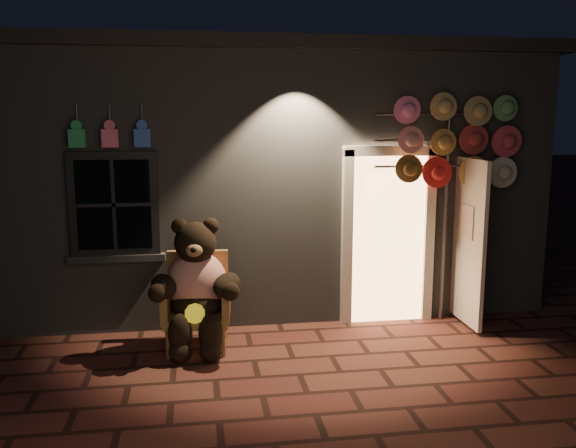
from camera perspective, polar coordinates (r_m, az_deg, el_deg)
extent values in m
plane|color=brown|center=(6.27, 1.10, -13.90)|extent=(60.00, 60.00, 0.00)
cube|color=slate|center=(9.72, -2.89, 4.86)|extent=(7.00, 5.00, 3.30)
cube|color=black|center=(9.72, -2.99, 15.07)|extent=(7.30, 5.30, 0.16)
cube|color=black|center=(7.22, -15.94, 1.79)|extent=(1.00, 0.10, 1.20)
cube|color=black|center=(7.19, -15.97, 1.76)|extent=(0.82, 0.06, 1.02)
cube|color=slate|center=(7.34, -15.70, -3.08)|extent=(1.10, 0.14, 0.08)
cube|color=#FFB572|center=(7.64, 9.25, -1.31)|extent=(0.92, 0.10, 2.10)
cube|color=beige|center=(7.46, 5.54, -1.51)|extent=(0.12, 0.12, 2.20)
cube|color=beige|center=(7.77, 12.99, -1.24)|extent=(0.12, 0.12, 2.20)
cube|color=beige|center=(7.46, 9.58, 6.78)|extent=(1.16, 0.12, 0.12)
cube|color=beige|center=(7.62, 16.59, -1.64)|extent=(0.05, 0.80, 2.00)
cube|color=#299954|center=(7.13, -19.13, 7.58)|extent=(0.18, 0.07, 0.20)
cylinder|color=#59595E|center=(7.18, -19.16, 9.59)|extent=(0.02, 0.02, 0.25)
cube|color=#E75F81|center=(7.08, -16.32, 7.71)|extent=(0.18, 0.07, 0.20)
cylinder|color=#59595E|center=(7.13, -16.36, 9.74)|extent=(0.02, 0.02, 0.25)
cube|color=#3255B2|center=(7.04, -13.47, 7.83)|extent=(0.18, 0.07, 0.20)
cylinder|color=#59595E|center=(7.09, -13.52, 9.87)|extent=(0.02, 0.02, 0.25)
cube|color=#9D6C3D|center=(6.86, -8.50, -8.59)|extent=(0.73, 0.69, 0.10)
cube|color=#9D6C3D|center=(7.04, -8.40, -5.19)|extent=(0.69, 0.13, 0.68)
cube|color=#9D6C3D|center=(6.81, -11.28, -7.08)|extent=(0.12, 0.59, 0.39)
cube|color=#9D6C3D|center=(6.76, -5.81, -7.06)|extent=(0.12, 0.59, 0.39)
cylinder|color=#9D6C3D|center=(6.70, -11.17, -11.00)|extent=(0.05, 0.05, 0.31)
cylinder|color=#9D6C3D|center=(6.66, -6.06, -11.01)|extent=(0.05, 0.05, 0.31)
cylinder|color=#9D6C3D|center=(7.21, -10.65, -9.43)|extent=(0.05, 0.05, 0.31)
cylinder|color=#9D6C3D|center=(7.17, -5.93, -9.42)|extent=(0.05, 0.05, 0.31)
ellipsoid|color=red|center=(6.80, -8.52, -5.47)|extent=(0.71, 0.59, 0.70)
ellipsoid|color=black|center=(6.78, -8.52, -7.33)|extent=(0.59, 0.51, 0.33)
sphere|color=black|center=(6.64, -8.66, -1.73)|extent=(0.49, 0.49, 0.45)
sphere|color=black|center=(6.65, -10.12, -0.20)|extent=(0.18, 0.18, 0.18)
sphere|color=black|center=(6.62, -7.24, -0.16)|extent=(0.18, 0.18, 0.18)
ellipsoid|color=#9B7046|center=(6.45, -8.79, -2.46)|extent=(0.19, 0.14, 0.14)
ellipsoid|color=black|center=(6.62, -11.57, -5.74)|extent=(0.37, 0.51, 0.26)
ellipsoid|color=black|center=(6.56, -5.73, -5.71)|extent=(0.42, 0.53, 0.26)
ellipsoid|color=black|center=(6.59, -10.04, -10.07)|extent=(0.26, 0.26, 0.44)
ellipsoid|color=black|center=(6.57, -7.26, -10.07)|extent=(0.26, 0.26, 0.44)
sphere|color=black|center=(6.60, -10.05, -11.69)|extent=(0.24, 0.24, 0.24)
sphere|color=black|center=(6.58, -7.25, -11.70)|extent=(0.24, 0.24, 0.24)
cylinder|color=yellow|center=(6.51, -8.71, -8.28)|extent=(0.22, 0.10, 0.21)
cylinder|color=#59595E|center=(7.73, 14.49, 1.14)|extent=(0.04, 0.04, 2.77)
cylinder|color=#59595E|center=(7.50, 12.77, 9.99)|extent=(1.23, 0.03, 0.03)
cylinder|color=#59595E|center=(7.51, 12.68, 7.65)|extent=(1.23, 0.03, 0.03)
cylinder|color=#59595E|center=(7.53, 12.58, 5.31)|extent=(1.23, 0.03, 0.03)
cylinder|color=pink|center=(7.36, 11.17, 10.45)|extent=(0.35, 0.11, 0.35)
cylinder|color=tan|center=(7.48, 14.25, 10.32)|extent=(0.35, 0.11, 0.35)
cylinder|color=tan|center=(7.62, 17.22, 10.17)|extent=(0.35, 0.11, 0.35)
cylinder|color=#63A45E|center=(7.86, 19.76, 10.02)|extent=(0.35, 0.11, 0.35)
cylinder|color=pink|center=(7.34, 11.15, 7.65)|extent=(0.35, 0.11, 0.35)
cylinder|color=#BF8A3E|center=(7.46, 14.22, 7.57)|extent=(0.35, 0.11, 0.35)
cylinder|color=#A83736|center=(7.68, 16.89, 7.51)|extent=(0.35, 0.11, 0.35)
cylinder|color=#D44553|center=(7.84, 19.71, 7.40)|extent=(0.35, 0.11, 0.35)
cylinder|color=brown|center=(7.34, 11.13, 4.84)|extent=(0.35, 0.11, 0.35)
cylinder|color=red|center=(7.54, 13.92, 4.87)|extent=(0.35, 0.11, 0.35)
cylinder|color=#E6A44C|center=(7.68, 16.84, 4.83)|extent=(0.35, 0.11, 0.35)
cylinder|color=beige|center=(7.84, 19.65, 4.77)|extent=(0.35, 0.11, 0.35)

